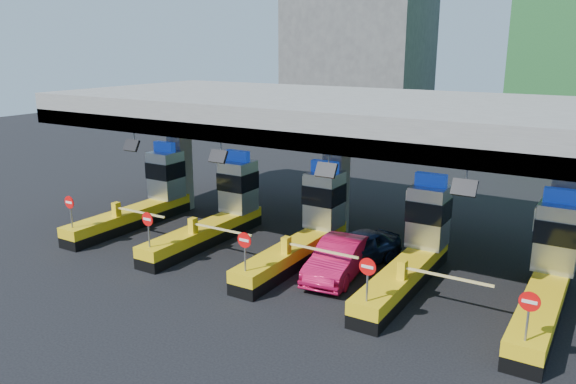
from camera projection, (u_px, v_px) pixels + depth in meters
The scene contains 10 objects.
ground at pixel (305, 257), 25.42m from camera, with size 120.00×120.00×0.00m, color black.
toll_canopy at pixel (336, 116), 26.23m from camera, with size 28.00×12.09×7.00m.
toll_lane_far_left at pixel (147, 196), 30.32m from camera, with size 4.43×8.00×4.16m.
toll_lane_left at pixel (221, 210), 27.81m from camera, with size 4.43×8.00×4.16m.
toll_lane_center at pixel (308, 227), 25.29m from camera, with size 4.43×8.00×4.16m.
toll_lane_right at pixel (416, 247), 22.77m from camera, with size 4.43×8.00×4.16m.
toll_lane_far_right at pixel (549, 272), 20.26m from camera, with size 4.43×8.00×4.16m.
bg_building_concrete at pixel (359, 48), 59.90m from camera, with size 14.00×10.00×18.00m, color #4C4C49.
van at pixel (357, 249), 24.26m from camera, with size 1.81×4.51×1.54m, color black.
red_car at pixel (339, 258), 23.20m from camera, with size 1.66×4.75×1.57m, color #B50D3C.
Camera 1 is at (11.74, -20.74, 9.35)m, focal length 35.00 mm.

